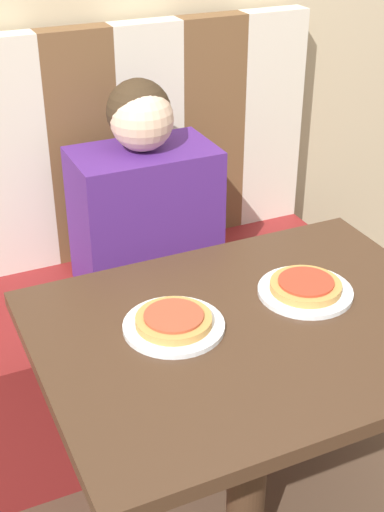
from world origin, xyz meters
name	(u,v)px	position (x,y,z in m)	size (l,w,h in m)	color
booth_seat	(150,343)	(0.00, 0.66, 0.25)	(1.32, 0.57, 0.49)	maroon
booth_backrest	(115,144)	(0.00, 0.91, 0.85)	(1.32, 0.08, 0.72)	brown
dining_table	(253,362)	(0.00, 0.00, 0.64)	(0.95, 0.72, 0.75)	#422B1C
person	(144,197)	(0.00, 0.67, 0.77)	(0.41, 0.24, 0.62)	#4C237A
plate_left	(174,326)	(-0.17, 0.06, 0.75)	(0.22, 0.22, 0.01)	white
plate_right	(305,292)	(0.17, 0.06, 0.75)	(0.22, 0.22, 0.01)	white
pizza_left	(174,320)	(-0.17, 0.06, 0.77)	(0.17, 0.17, 0.02)	#C68E47
pizza_right	(306,285)	(0.17, 0.06, 0.77)	(0.17, 0.17, 0.02)	#C68E47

